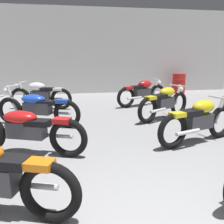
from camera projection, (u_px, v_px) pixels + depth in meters
back_wall at (86, 51)px, 10.55m from camera, size 13.29×0.24×3.60m
motorcycle_left_row_1 at (26, 129)px, 4.20m from camera, size 2.06×0.99×0.97m
motorcycle_left_row_2 at (37, 108)px, 5.86m from camera, size 2.04×1.04×0.97m
motorcycle_left_row_3 at (40, 95)px, 7.63m from camera, size 1.94×0.63×0.88m
motorcycle_right_row_1 at (199, 120)px, 4.72m from camera, size 1.91×0.76×0.88m
motorcycle_right_row_2 at (165, 102)px, 6.49m from camera, size 1.77×1.07×0.88m
motorcycle_right_row_3 at (143, 92)px, 8.17m from camera, size 1.89×0.80×0.88m
oil_drum at (179, 83)px, 10.92m from camera, size 0.59×0.59×0.85m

